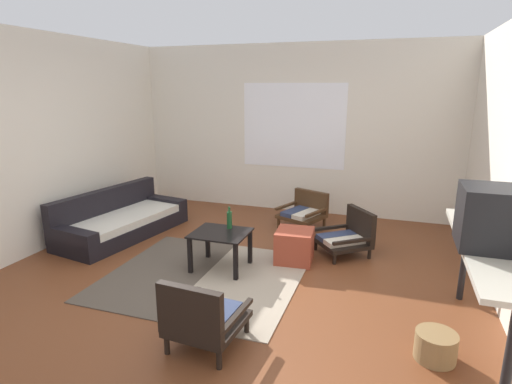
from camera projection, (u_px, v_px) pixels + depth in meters
ground_plane at (222, 289)px, 4.27m from camera, size 7.80×7.80×0.00m
far_wall_with_window at (294, 130)px, 6.74m from camera, size 5.60×0.13×2.70m
side_wall_left at (28, 144)px, 5.03m from camera, size 0.12×6.60×2.70m
area_rug at (204, 276)px, 4.56m from camera, size 2.06×1.91×0.01m
couch at (120, 221)px, 5.81m from camera, size 1.09×1.98×0.63m
coffee_table at (221, 239)px, 4.68m from camera, size 0.62×0.54×0.44m
armchair_by_window at (304, 211)px, 6.12m from camera, size 0.74×0.73×0.52m
armchair_striped_foreground at (202, 318)px, 3.24m from camera, size 0.59×0.62×0.62m
armchair_corner at (348, 235)px, 5.14m from camera, size 0.79×0.79×0.56m
ottoman_orange at (294, 246)px, 4.91m from camera, size 0.46×0.46×0.39m
console_shelf at (487, 256)px, 3.10m from camera, size 0.41×1.84×0.90m
crt_television at (495, 218)px, 2.96m from camera, size 0.48×0.43×0.45m
clay_vase at (480, 212)px, 3.49m from camera, size 0.24×0.24×0.30m
glass_bottle at (229, 219)px, 4.77m from camera, size 0.06×0.06×0.26m
wicker_basket at (436, 346)px, 3.16m from camera, size 0.31×0.31×0.22m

